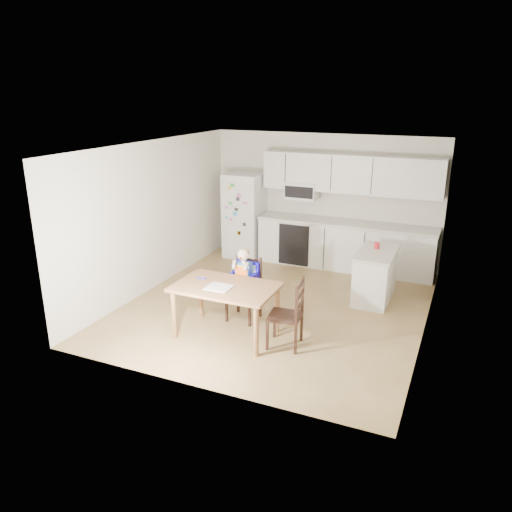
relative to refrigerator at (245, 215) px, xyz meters
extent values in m
cube|color=brown|center=(1.55, -2.15, -0.85)|extent=(4.50, 5.00, 0.01)
cube|color=beige|center=(1.55, 0.35, 0.40)|extent=(4.50, 0.02, 2.50)
cube|color=beige|center=(-0.70, -2.15, 0.40)|extent=(0.02, 5.00, 2.50)
cube|color=beige|center=(3.80, -2.15, 0.40)|extent=(0.02, 5.00, 2.50)
cube|color=white|center=(1.55, -2.15, 1.65)|extent=(4.50, 5.00, 0.01)
cube|color=silver|center=(0.00, 0.00, 0.00)|extent=(0.72, 0.70, 1.70)
cube|color=silver|center=(2.08, 0.05, -0.42)|extent=(3.34, 0.60, 0.86)
cube|color=beige|center=(2.08, 0.04, 0.04)|extent=(3.37, 0.62, 0.05)
cube|color=black|center=(1.16, -0.26, -0.42)|extent=(0.60, 0.02, 0.80)
cube|color=silver|center=(2.08, 0.18, 0.95)|extent=(3.34, 0.34, 0.70)
cube|color=silver|center=(1.16, 0.15, 0.57)|extent=(0.60, 0.38, 0.33)
cube|color=silver|center=(2.91, -1.25, -0.46)|extent=(0.53, 1.06, 0.78)
cube|color=beige|center=(2.91, -1.25, -0.05)|extent=(0.58, 1.12, 0.04)
cylinder|color=red|center=(2.88, -1.10, 0.03)|extent=(0.08, 0.08, 0.10)
cube|color=brown|center=(1.27, -3.36, -0.13)|extent=(1.39, 0.89, 0.04)
cylinder|color=brown|center=(0.66, -3.72, -0.50)|extent=(0.07, 0.07, 0.70)
cylinder|color=brown|center=(0.66, -2.99, -0.50)|extent=(0.07, 0.07, 0.70)
cylinder|color=brown|center=(1.89, -3.72, -0.50)|extent=(0.07, 0.07, 0.70)
cylinder|color=brown|center=(1.89, -2.99, -0.50)|extent=(0.07, 0.07, 0.70)
cube|color=#BABBC0|center=(1.22, -3.46, -0.10)|extent=(0.33, 0.29, 0.01)
cylinder|color=#170FAB|center=(0.83, -3.26, -0.10)|extent=(0.12, 0.06, 0.02)
cube|color=black|center=(1.27, -2.79, -0.42)|extent=(0.43, 0.43, 0.03)
cube|color=black|center=(1.08, -2.97, -0.64)|extent=(0.04, 0.04, 0.41)
cube|color=black|center=(1.09, -2.59, -0.64)|extent=(0.04, 0.04, 0.41)
cube|color=black|center=(1.46, -2.98, -0.64)|extent=(0.04, 0.04, 0.41)
cube|color=black|center=(1.47, -2.61, -0.64)|extent=(0.04, 0.04, 0.41)
cube|color=black|center=(1.28, -2.60, -0.16)|extent=(0.41, 0.05, 0.49)
cube|color=#170FAB|center=(1.27, -2.79, -0.36)|extent=(0.38, 0.35, 0.10)
cube|color=#170FAB|center=(1.28, -2.65, -0.14)|extent=(0.38, 0.07, 0.34)
cube|color=#5589CE|center=(1.27, -2.81, -0.30)|extent=(0.30, 0.26, 0.02)
cube|color=#3059A1|center=(1.27, -2.78, -0.08)|extent=(0.22, 0.14, 0.26)
cube|color=#F15A18|center=(1.27, -2.84, -0.09)|extent=(0.19, 0.02, 0.20)
sphere|color=beige|center=(1.27, -2.79, 0.17)|extent=(0.17, 0.17, 0.17)
ellipsoid|color=olive|center=(1.27, -2.79, 0.18)|extent=(0.17, 0.16, 0.14)
cube|color=black|center=(2.12, -3.31, -0.41)|extent=(0.47, 0.47, 0.03)
cube|color=black|center=(1.91, -3.14, -0.64)|extent=(0.04, 0.04, 0.42)
cube|color=black|center=(2.29, -3.10, -0.64)|extent=(0.04, 0.04, 0.42)
cube|color=black|center=(1.96, -3.52, -0.64)|extent=(0.04, 0.04, 0.42)
cube|color=black|center=(2.34, -3.47, -0.64)|extent=(0.04, 0.04, 0.42)
cube|color=black|center=(2.31, -3.28, -0.15)|extent=(0.09, 0.42, 0.50)
camera|label=1|loc=(4.18, -8.96, 2.42)|focal=35.00mm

